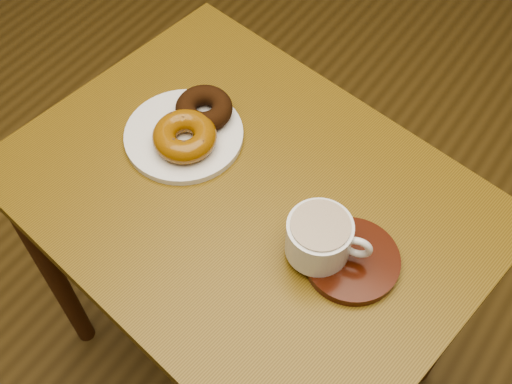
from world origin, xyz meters
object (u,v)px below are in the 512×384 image
Objects in this scene: donut_plate at (184,135)px; coffee_cup at (320,237)px; cafe_table at (247,230)px; saucer at (352,260)px.

coffee_cup is (0.31, -0.06, 0.04)m from donut_plate.
cafe_table is 4.08× the size of donut_plate.
donut_plate is 1.42× the size of saucer.
cafe_table is at bearing 177.06° from saucer.
coffee_cup is (0.16, -0.03, 0.17)m from cafe_table.
saucer reaches higher than cafe_table.
saucer is (0.21, -0.01, 0.12)m from cafe_table.
saucer reaches higher than donut_plate.
saucer is at bearing 1.72° from coffee_cup.
coffee_cup is at bearing -2.86° from cafe_table.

